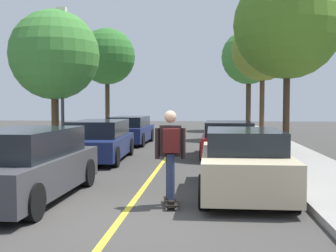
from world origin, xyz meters
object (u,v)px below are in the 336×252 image
(parked_car_left_near, at_px, (99,140))
(parked_car_left_far, at_px, (129,130))
(street_tree_right_nearest, at_px, (287,25))
(parked_car_right_near, at_px, (229,139))
(skateboard, at_px, (170,202))
(street_tree_left_near, at_px, (107,57))
(street_tree_right_near, at_px, (263,50))
(parked_car_right_nearest, at_px, (243,162))
(street_tree_left_nearest, at_px, (54,55))
(street_tree_right_far, at_px, (249,57))
(skateboarder, at_px, (170,150))
(streetlamp, at_px, (62,69))
(parked_car_left_nearest, at_px, (24,165))

(parked_car_left_near, xyz_separation_m, parked_car_left_far, (0.00, 5.90, -0.01))
(parked_car_left_near, distance_m, street_tree_right_nearest, 7.94)
(parked_car_right_near, bearing_deg, skateboard, -100.76)
(street_tree_left_near, height_order, street_tree_right_near, street_tree_right_near)
(parked_car_right_near, distance_m, street_tree_right_near, 8.89)
(street_tree_right_nearest, bearing_deg, skateboard, -113.62)
(parked_car_right_nearest, bearing_deg, street_tree_left_nearest, 133.89)
(parked_car_left_far, xyz_separation_m, parked_car_right_nearest, (4.46, -11.07, 0.01))
(parked_car_left_far, bearing_deg, street_tree_right_far, 58.13)
(street_tree_left_near, distance_m, skateboarder, 18.13)
(streetlamp, bearing_deg, skateboard, -59.09)
(parked_car_left_nearest, distance_m, street_tree_left_near, 17.28)
(parked_car_right_near, xyz_separation_m, skateboarder, (-1.46, -7.76, 0.44))
(parked_car_left_near, bearing_deg, street_tree_right_far, 68.24)
(parked_car_right_nearest, distance_m, skateboard, 2.04)
(parked_car_right_nearest, height_order, street_tree_right_nearest, street_tree_right_nearest)
(parked_car_left_far, height_order, street_tree_right_far, street_tree_right_far)
(parked_car_left_nearest, distance_m, street_tree_right_nearest, 11.06)
(street_tree_right_far, relative_size, skateboard, 8.03)
(parked_car_left_near, relative_size, streetlamp, 0.84)
(street_tree_left_near, distance_m, street_tree_right_far, 10.54)
(parked_car_left_far, relative_size, street_tree_right_far, 0.62)
(parked_car_right_nearest, distance_m, street_tree_right_far, 22.20)
(parked_car_right_near, bearing_deg, parked_car_left_nearest, -120.94)
(street_tree_left_near, height_order, street_tree_right_nearest, street_tree_right_nearest)
(street_tree_left_nearest, height_order, skateboarder, street_tree_left_nearest)
(street_tree_left_near, bearing_deg, skateboarder, -73.29)
(parked_car_left_far, height_order, street_tree_right_near, street_tree_right_near)
(skateboard, bearing_deg, street_tree_right_far, 81.11)
(parked_car_left_nearest, xyz_separation_m, street_tree_right_near, (6.57, 15.04, 4.02))
(street_tree_left_nearest, relative_size, street_tree_right_nearest, 0.81)
(parked_car_right_near, relative_size, street_tree_right_far, 0.59)
(street_tree_left_near, xyz_separation_m, street_tree_right_near, (8.69, -1.65, 0.09))
(parked_car_left_far, distance_m, skateboard, 12.72)
(parked_car_right_near, bearing_deg, street_tree_right_near, 74.43)
(street_tree_left_nearest, xyz_separation_m, street_tree_right_near, (8.69, 7.22, 0.96))
(parked_car_left_far, height_order, streetlamp, streetlamp)
(streetlamp, bearing_deg, skateboarder, -59.17)
(parked_car_right_near, xyz_separation_m, street_tree_left_near, (-6.57, 9.26, 4.01))
(streetlamp, xyz_separation_m, skateboarder, (4.74, -7.94, -2.15))
(street_tree_right_far, bearing_deg, street_tree_left_nearest, -120.41)
(skateboard, bearing_deg, parked_car_left_near, 114.85)
(parked_car_right_near, relative_size, street_tree_left_near, 0.67)
(skateboarder, bearing_deg, skateboard, 98.64)
(streetlamp, bearing_deg, street_tree_left_nearest, 150.56)
(street_tree_right_near, bearing_deg, parked_car_left_near, -126.52)
(parked_car_left_nearest, relative_size, street_tree_right_near, 0.72)
(street_tree_right_far, height_order, skateboarder, street_tree_right_far)
(parked_car_left_nearest, bearing_deg, skateboard, -5.65)
(street_tree_left_nearest, xyz_separation_m, skateboarder, (5.11, -8.15, -2.70))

